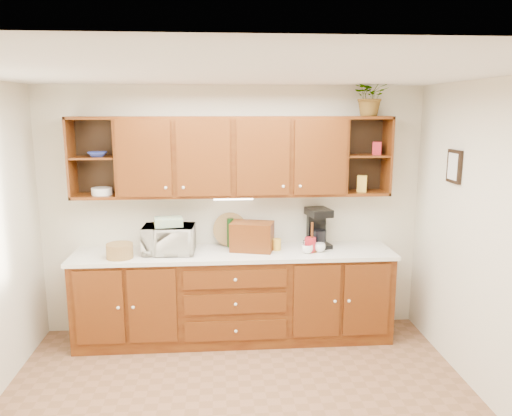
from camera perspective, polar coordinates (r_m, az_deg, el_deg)
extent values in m
plane|color=white|center=(3.45, -1.92, 15.24)|extent=(4.00, 4.00, 0.00)
plane|color=beige|center=(5.30, -2.66, -0.31)|extent=(4.00, 0.00, 4.00)
plane|color=beige|center=(4.19, 26.78, -4.63)|extent=(0.00, 3.50, 3.50)
cube|color=#3E1607|center=(5.25, -2.47, -10.10)|extent=(3.20, 0.60, 0.90)
cube|color=silver|center=(5.09, -2.52, -5.20)|extent=(3.24, 0.64, 0.04)
cube|color=#3E1607|center=(5.05, -2.67, 5.89)|extent=(2.30, 0.33, 0.80)
cube|color=black|center=(5.34, -17.71, 5.67)|extent=(0.45, 0.02, 0.80)
cube|color=black|center=(5.42, 12.06, 6.03)|extent=(0.45, 0.02, 0.80)
cube|color=#3E1607|center=(5.19, -18.09, 5.50)|extent=(0.43, 0.30, 0.02)
cube|color=#3E1607|center=(5.27, 12.53, 5.87)|extent=(0.43, 0.30, 0.02)
cube|color=#3E1607|center=(5.25, 12.71, 10.05)|extent=(0.45, 0.33, 0.03)
cube|color=white|center=(5.05, -2.61, 1.10)|extent=(0.40, 0.05, 0.02)
cube|color=black|center=(4.86, 21.72, 4.43)|extent=(0.03, 0.24, 0.30)
cylinder|color=olive|center=(5.02, -15.31, -4.74)|extent=(0.31, 0.31, 0.14)
imported|color=silver|center=(5.06, -9.91, -3.56)|extent=(0.52, 0.37, 0.28)
cube|color=#CFC961|center=(5.02, -9.98, -1.57)|extent=(0.30, 0.24, 0.08)
cylinder|color=black|center=(5.21, -2.96, -2.83)|extent=(0.07, 0.07, 0.31)
cylinder|color=olive|center=(5.30, -2.96, -4.22)|extent=(0.36, 0.09, 0.35)
cube|color=#3E1607|center=(5.08, -0.45, -3.27)|extent=(0.47, 0.36, 0.29)
cylinder|color=#3E1607|center=(5.07, 6.41, -3.31)|extent=(0.02, 0.02, 0.30)
cylinder|color=#3E1607|center=(5.11, 6.38, -4.87)|extent=(0.12, 0.12, 0.02)
imported|color=white|center=(5.09, 7.30, -4.52)|extent=(0.14, 0.14, 0.09)
imported|color=white|center=(5.17, 5.98, -4.26)|extent=(0.14, 0.14, 0.09)
imported|color=white|center=(5.03, 5.88, -4.68)|extent=(0.14, 0.14, 0.09)
cylinder|color=#A91821|center=(5.08, 6.21, -4.20)|extent=(0.14, 0.14, 0.15)
cylinder|color=white|center=(5.16, 1.26, -3.74)|extent=(0.10, 0.10, 0.17)
cylinder|color=gold|center=(5.12, 2.37, -4.19)|extent=(0.11, 0.11, 0.12)
cube|color=black|center=(5.29, 7.08, -4.17)|extent=(0.27, 0.32, 0.04)
cube|color=black|center=(5.35, 6.90, -2.07)|extent=(0.21, 0.10, 0.35)
cube|color=black|center=(5.21, 7.17, -0.47)|extent=(0.27, 0.32, 0.08)
cylinder|color=black|center=(5.24, 7.15, -3.32)|extent=(0.19, 0.19, 0.15)
imported|color=#2A3C9D|center=(5.15, -17.68, 5.86)|extent=(0.22, 0.22, 0.05)
cylinder|color=white|center=(5.20, -17.20, 1.84)|extent=(0.21, 0.21, 0.07)
cube|color=gold|center=(5.26, 12.02, 2.74)|extent=(0.11, 0.10, 0.17)
cube|color=#A91821|center=(5.28, 13.66, 6.65)|extent=(0.11, 0.10, 0.13)
imported|color=#999999|center=(5.22, 13.01, 12.39)|extent=(0.37, 0.32, 0.40)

